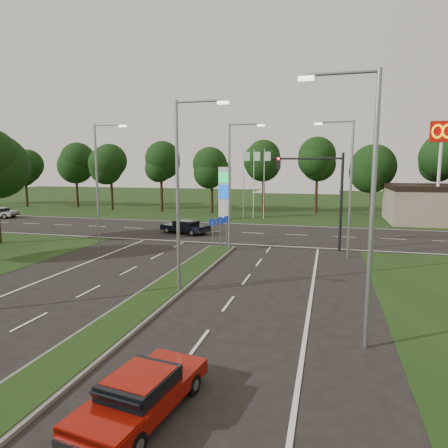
# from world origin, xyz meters

# --- Properties ---
(ground) EXTENTS (160.00, 160.00, 0.00)m
(ground) POSITION_xyz_m (0.00, 0.00, 0.00)
(ground) COLOR black
(ground) RESTS_ON ground
(verge_far) EXTENTS (160.00, 50.00, 0.02)m
(verge_far) POSITION_xyz_m (0.00, 55.00, 0.00)
(verge_far) COLOR black
(verge_far) RESTS_ON ground
(cross_road) EXTENTS (160.00, 12.00, 0.02)m
(cross_road) POSITION_xyz_m (0.00, 24.00, 0.00)
(cross_road) COLOR black
(cross_road) RESTS_ON ground
(median_kerb) EXTENTS (2.00, 26.00, 0.12)m
(median_kerb) POSITION_xyz_m (0.00, 4.00, 0.06)
(median_kerb) COLOR slate
(median_kerb) RESTS_ON ground
(streetlight_median_near) EXTENTS (2.53, 0.22, 9.00)m
(streetlight_median_near) POSITION_xyz_m (1.00, 6.00, 5.08)
(streetlight_median_near) COLOR gray
(streetlight_median_near) RESTS_ON ground
(streetlight_median_far) EXTENTS (2.53, 0.22, 9.00)m
(streetlight_median_far) POSITION_xyz_m (1.00, 16.00, 5.08)
(streetlight_median_far) COLOR gray
(streetlight_median_far) RESTS_ON ground
(streetlight_left_far) EXTENTS (2.53, 0.22, 9.00)m
(streetlight_left_far) POSITION_xyz_m (-8.30, 14.00, 5.08)
(streetlight_left_far) COLOR gray
(streetlight_left_far) RESTS_ON ground
(streetlight_right_far) EXTENTS (2.53, 0.22, 9.00)m
(streetlight_right_far) POSITION_xyz_m (8.80, 16.00, 5.08)
(streetlight_right_far) COLOR gray
(streetlight_right_far) RESTS_ON ground
(streetlight_right_near) EXTENTS (2.53, 0.22, 9.00)m
(streetlight_right_near) POSITION_xyz_m (8.80, 2.00, 5.08)
(streetlight_right_near) COLOR gray
(streetlight_right_near) RESTS_ON ground
(traffic_signal) EXTENTS (5.10, 0.42, 7.00)m
(traffic_signal) POSITION_xyz_m (7.19, 18.00, 4.65)
(traffic_signal) COLOR black
(traffic_signal) RESTS_ON ground
(median_signs) EXTENTS (1.16, 1.76, 2.38)m
(median_signs) POSITION_xyz_m (0.00, 16.40, 1.71)
(median_signs) COLOR gray
(median_signs) RESTS_ON ground
(gas_pylon) EXTENTS (5.80, 1.26, 8.00)m
(gas_pylon) POSITION_xyz_m (-3.79, 33.05, 3.20)
(gas_pylon) COLOR silver
(gas_pylon) RESTS_ON ground
(mcdonalds_sign) EXTENTS (2.20, 0.47, 10.40)m
(mcdonalds_sign) POSITION_xyz_m (18.00, 31.97, 7.99)
(mcdonalds_sign) COLOR silver
(mcdonalds_sign) RESTS_ON ground
(treeline_far) EXTENTS (6.00, 6.00, 9.90)m
(treeline_far) POSITION_xyz_m (0.10, 39.93, 6.83)
(treeline_far) COLOR black
(treeline_far) RESTS_ON ground
(red_sedan) EXTENTS (2.19, 4.16, 1.09)m
(red_sedan) POSITION_xyz_m (3.41, -3.27, 0.58)
(red_sedan) COLOR maroon
(red_sedan) RESTS_ON ground
(navy_sedan) EXTENTS (4.73, 3.04, 1.21)m
(navy_sedan) POSITION_xyz_m (-4.86, 22.19, 0.65)
(navy_sedan) COLOR black
(navy_sedan) RESTS_ON ground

